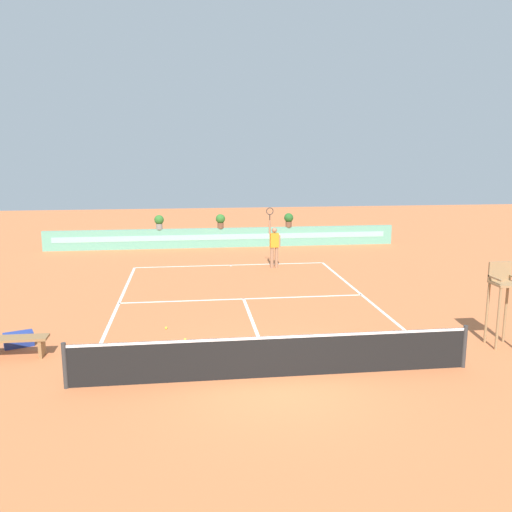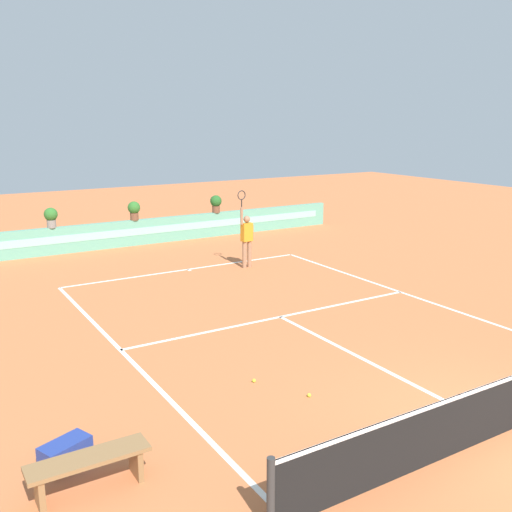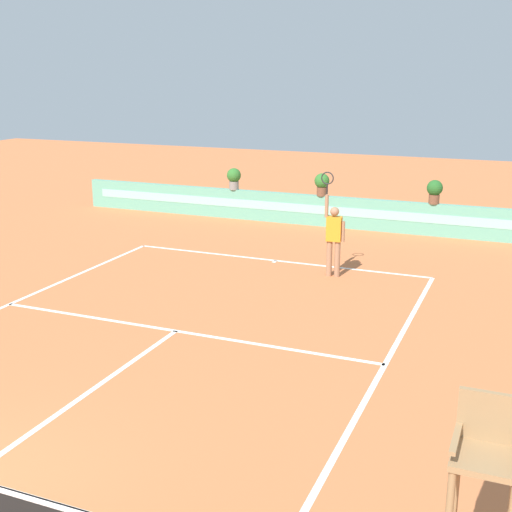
# 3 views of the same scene
# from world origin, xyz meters

# --- Properties ---
(ground_plane) EXTENTS (60.00, 60.00, 0.00)m
(ground_plane) POSITION_xyz_m (0.00, 6.00, 0.00)
(ground_plane) COLOR #C66B3D
(court_lines) EXTENTS (8.32, 11.94, 0.01)m
(court_lines) POSITION_xyz_m (0.00, 6.72, 0.00)
(court_lines) COLOR white
(court_lines) RESTS_ON ground
(net) EXTENTS (8.92, 0.10, 1.00)m
(net) POSITION_xyz_m (0.00, 0.00, 0.51)
(net) COLOR #333333
(net) RESTS_ON ground
(back_wall_barrier) EXTENTS (18.00, 0.21, 1.00)m
(back_wall_barrier) POSITION_xyz_m (0.00, 16.39, 0.50)
(back_wall_barrier) COLOR #60A88E
(back_wall_barrier) RESTS_ON ground
(bench_courtside) EXTENTS (1.60, 0.44, 0.51)m
(bench_courtside) POSITION_xyz_m (-6.02, 1.92, 0.38)
(bench_courtside) COLOR olive
(bench_courtside) RESTS_ON ground
(gear_bag) EXTENTS (0.78, 0.60, 0.36)m
(gear_bag) POSITION_xyz_m (-6.15, 2.70, 0.18)
(gear_bag) COLOR navy
(gear_bag) RESTS_ON ground
(tennis_player) EXTENTS (0.62, 0.25, 2.58)m
(tennis_player) POSITION_xyz_m (1.79, 11.11, 1.05)
(tennis_player) COLOR #9E7051
(tennis_player) RESTS_ON ground
(tennis_ball_near_baseline) EXTENTS (0.07, 0.07, 0.07)m
(tennis_ball_near_baseline) POSITION_xyz_m (-2.48, 3.58, 0.03)
(tennis_ball_near_baseline) COLOR #CCE033
(tennis_ball_near_baseline) RESTS_ON ground
(tennis_ball_mid_court) EXTENTS (0.07, 0.07, 0.07)m
(tennis_ball_mid_court) POSITION_xyz_m (-1.94, 2.57, 0.03)
(tennis_ball_mid_court) COLOR #CCE033
(tennis_ball_mid_court) RESTS_ON ground
(potted_plant_right) EXTENTS (0.48, 0.48, 0.72)m
(potted_plant_right) POSITION_xyz_m (3.41, 16.39, 1.41)
(potted_plant_right) COLOR brown
(potted_plant_right) RESTS_ON back_wall_barrier
(potted_plant_left) EXTENTS (0.48, 0.48, 0.72)m
(potted_plant_left) POSITION_xyz_m (-3.25, 16.39, 1.41)
(potted_plant_left) COLOR gray
(potted_plant_left) RESTS_ON back_wall_barrier
(potted_plant_centre) EXTENTS (0.48, 0.48, 0.72)m
(potted_plant_centre) POSITION_xyz_m (-0.15, 16.39, 1.41)
(potted_plant_centre) COLOR brown
(potted_plant_centre) RESTS_ON back_wall_barrier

